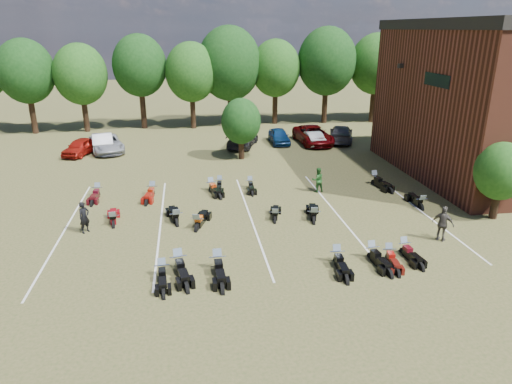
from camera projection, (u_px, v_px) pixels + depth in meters
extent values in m
plane|color=brown|center=(317.00, 238.00, 23.30)|extent=(160.00, 160.00, 0.00)
imported|color=maroon|center=(80.00, 147.00, 38.35)|extent=(2.83, 4.33, 1.37)
imported|color=white|center=(103.00, 141.00, 39.84)|extent=(2.49, 4.94, 1.55)
imported|color=gray|center=(106.00, 143.00, 39.30)|extent=(3.86, 5.76, 1.47)
imported|color=black|center=(243.00, 139.00, 40.94)|extent=(3.69, 5.41, 1.45)
imported|color=navy|center=(279.00, 136.00, 42.20)|extent=(1.66, 4.04, 1.37)
imported|color=silver|center=(312.00, 138.00, 41.58)|extent=(1.60, 4.03, 1.30)
imported|color=#5A0507|center=(313.00, 135.00, 42.07)|extent=(2.92, 5.88, 1.60)
imported|color=#39383D|center=(341.00, 134.00, 42.81)|extent=(3.73, 5.62, 1.51)
imported|color=black|center=(84.00, 217.00, 23.64)|extent=(0.71, 0.73, 1.69)
imported|color=#256124|center=(318.00, 180.00, 29.59)|extent=(0.85, 0.70, 1.64)
imported|color=#4E4943|center=(443.00, 224.00, 22.68)|extent=(1.05, 1.10, 1.84)
cube|color=black|center=(400.00, 66.00, 33.26)|extent=(0.30, 0.40, 0.30)
cube|color=black|center=(437.00, 80.00, 28.79)|extent=(0.06, 3.00, 0.80)
cylinder|color=black|center=(41.00, 112.00, 46.60)|extent=(0.58, 0.58, 4.08)
ellipsoid|color=#1E4C19|center=(34.00, 68.00, 45.14)|extent=(6.00, 6.00, 6.90)
cylinder|color=black|center=(92.00, 111.00, 47.31)|extent=(0.58, 0.58, 4.08)
ellipsoid|color=#1E4C19|center=(87.00, 68.00, 45.86)|extent=(6.00, 6.00, 6.90)
cylinder|color=black|center=(141.00, 109.00, 48.02)|extent=(0.57, 0.58, 4.08)
ellipsoid|color=#1E4C19|center=(137.00, 67.00, 46.57)|extent=(6.00, 6.00, 6.90)
cylinder|color=black|center=(189.00, 108.00, 48.73)|extent=(0.57, 0.58, 4.08)
ellipsoid|color=#1E4C19|center=(187.00, 67.00, 47.28)|extent=(6.00, 6.00, 6.90)
cylinder|color=black|center=(235.00, 107.00, 49.44)|extent=(0.58, 0.58, 4.08)
ellipsoid|color=#1E4C19|center=(235.00, 66.00, 47.99)|extent=(6.00, 6.00, 6.90)
cylinder|color=black|center=(280.00, 106.00, 50.16)|extent=(0.57, 0.58, 4.08)
ellipsoid|color=#1E4C19|center=(281.00, 66.00, 48.70)|extent=(6.00, 6.00, 6.90)
cylinder|color=black|center=(324.00, 105.00, 50.87)|extent=(0.57, 0.58, 4.08)
ellipsoid|color=#1E4C19|center=(326.00, 65.00, 49.42)|extent=(6.00, 6.00, 6.90)
cylinder|color=black|center=(367.00, 104.00, 51.58)|extent=(0.57, 0.58, 4.08)
ellipsoid|color=#1E4C19|center=(370.00, 64.00, 50.13)|extent=(6.00, 6.00, 6.90)
cylinder|color=black|center=(409.00, 103.00, 52.29)|extent=(0.58, 0.58, 4.08)
ellipsoid|color=#1E4C19|center=(413.00, 64.00, 50.84)|extent=(6.00, 6.00, 6.90)
cylinder|color=black|center=(449.00, 102.00, 53.00)|extent=(0.58, 0.58, 4.08)
ellipsoid|color=#1E4C19|center=(454.00, 63.00, 51.55)|extent=(6.00, 6.00, 6.90)
cylinder|color=black|center=(495.00, 204.00, 25.44)|extent=(0.24, 0.24, 1.71)
sphere|color=#1E4C19|center=(501.00, 171.00, 24.79)|extent=(2.80, 2.80, 2.80)
cylinder|color=black|center=(241.00, 147.00, 37.11)|extent=(0.24, 0.24, 1.90)
sphere|color=#1E4C19|center=(241.00, 121.00, 36.39)|extent=(3.20, 3.20, 3.20)
cube|color=silver|center=(65.00, 229.00, 24.24)|extent=(0.10, 14.00, 0.01)
cube|color=silver|center=(161.00, 224.00, 24.95)|extent=(0.10, 14.00, 0.01)
cube|color=silver|center=(251.00, 218.00, 25.67)|extent=(0.10, 14.00, 0.01)
cube|color=silver|center=(336.00, 213.00, 26.38)|extent=(0.10, 14.00, 0.01)
cube|color=silver|center=(417.00, 208.00, 27.09)|extent=(0.10, 14.00, 0.01)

